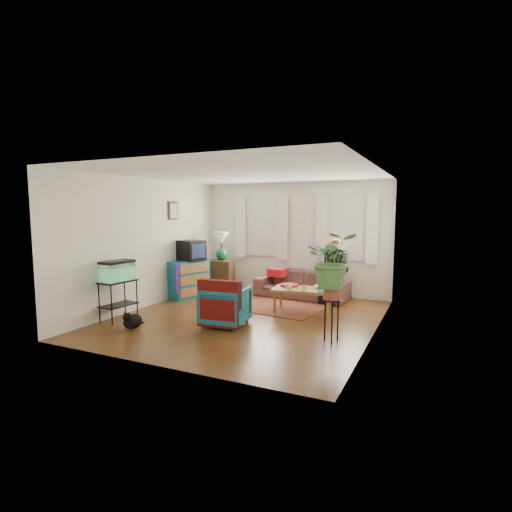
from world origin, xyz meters
The scene contains 31 objects.
floor centered at (0.00, 0.00, 0.00)m, with size 4.50×5.00×0.01m, color #4F2B14.
ceiling centered at (0.00, 0.00, 2.60)m, with size 4.50×5.00×0.01m, color white.
wall_back centered at (0.00, 2.50, 1.30)m, with size 4.50×0.01×2.60m, color silver.
wall_front centered at (0.00, -2.50, 1.30)m, with size 4.50×0.01×2.60m, color silver.
wall_left centered at (-2.25, 0.00, 1.30)m, with size 0.01×5.00×2.60m, color silver.
wall_right centered at (2.25, 0.00, 1.30)m, with size 0.01×5.00×2.60m, color silver.
window_left centered at (-0.80, 2.48, 1.55)m, with size 1.08×0.04×1.38m, color white.
window_right centered at (1.25, 2.48, 1.55)m, with size 1.08×0.04×1.38m, color white.
curtains_left centered at (-0.80, 2.40, 1.55)m, with size 1.36×0.06×1.50m, color white.
curtains_right centered at (1.25, 2.40, 1.55)m, with size 1.36×0.06×1.50m, color white.
picture_frame centered at (-2.21, 0.85, 1.95)m, with size 0.04×0.32×0.40m, color #3D2616.
area_rug centered at (0.10, 1.13, 0.01)m, with size 2.00×1.60×0.01m, color maroon.
sofa centered at (0.35, 2.05, 0.40)m, with size 2.06×0.81×0.81m, color brown.
seated_person centered at (1.09, 1.99, 0.61)m, with size 0.51×0.63×1.23m, color black, non-canonical shape.
side_table centered at (-1.65, 1.95, 0.38)m, with size 0.52×0.52×0.76m, color #392715.
table_lamp centered at (-1.65, 1.95, 1.08)m, with size 0.39×0.39×0.69m, color white, non-canonical shape.
dresser centered at (-1.99, 1.03, 0.42)m, with size 0.47×0.93×0.84m, color #105862.
crt_tv centered at (-1.95, 1.11, 1.06)m, with size 0.51×0.47×0.45m, color black.
aquarium_stand centered at (-2.00, -1.10, 0.36)m, with size 0.36×0.64×0.71m, color black.
aquarium centered at (-2.00, -1.10, 0.90)m, with size 0.32×0.58×0.38m, color #7FD899.
black_cat centered at (-1.40, -1.41, 0.16)m, with size 0.24×0.38×0.32m, color black.
armchair centered at (-0.13, -0.54, 0.37)m, with size 0.71×0.67×0.73m, color #135374.
serape_throw centered at (-0.10, -0.82, 0.52)m, with size 0.74×0.17×0.61m, color #9E0A0A.
coffee_table centered at (0.81, 0.80, 0.24)m, with size 1.14×0.62×0.47m, color brown.
cup_a centered at (0.56, 0.66, 0.52)m, with size 0.13×0.13×0.10m, color white.
cup_b centered at (0.88, 0.62, 0.52)m, with size 0.10×0.10×0.10m, color beige.
bowl centered at (1.11, 0.94, 0.50)m, with size 0.22×0.22×0.06m, color white.
snack_tray centered at (0.48, 0.91, 0.49)m, with size 0.35×0.35×0.04m, color #B21414.
birdcage centered at (1.22, 0.69, 0.64)m, with size 0.19×0.19×0.33m, color #115B6B, non-canonical shape.
plant_stand centered at (1.74, -0.67, 0.33)m, with size 0.28×0.28×0.65m, color black.
potted_plant centered at (1.74, -0.67, 1.10)m, with size 0.74×0.64×0.83m, color #599947.
Camera 1 is at (3.17, -6.36, 1.96)m, focal length 28.00 mm.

